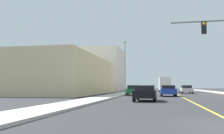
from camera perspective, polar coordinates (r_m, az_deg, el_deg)
ground at (r=50.83m, az=14.02°, el=-5.81°), size 192.00×192.00×0.00m
sidewalk_left at (r=51.13m, az=4.11°, el=-5.84°), size 2.51×168.00×0.15m
sidewalk_right at (r=52.04m, az=23.76°, el=-5.46°), size 2.51×168.00×0.15m
lane_marking_center at (r=50.83m, az=14.02°, el=-5.81°), size 0.16×144.00×0.01m
building_left_near at (r=43.17m, az=-14.07°, el=-2.00°), size 17.02×24.76×6.15m
building_left_far at (r=66.01m, az=-2.03°, el=-0.82°), size 10.11×14.65×10.98m
street_lamp at (r=39.06m, az=3.04°, el=0.57°), size 0.56×0.28×8.34m
car_silver at (r=46.75m, az=16.89°, el=-4.95°), size 1.96×4.57×1.47m
car_blue at (r=32.96m, az=12.92°, el=-5.37°), size 2.02×4.18×1.43m
car_black at (r=22.25m, az=7.76°, el=-5.95°), size 1.94×4.37×1.40m
car_green at (r=34.92m, az=5.10°, el=-5.38°), size 2.03×4.11×1.45m
delivery_truck at (r=57.24m, az=12.08°, el=-3.96°), size 2.68×8.81×3.25m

